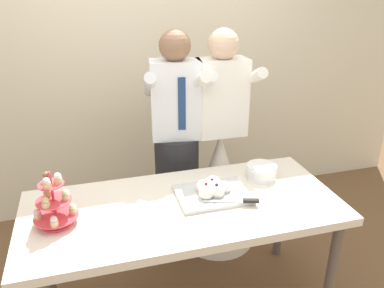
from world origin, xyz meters
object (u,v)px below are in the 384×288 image
(main_cake_tray, at_px, (213,190))
(plate_stack, at_px, (261,171))
(dessert_table, at_px, (183,215))
(cupcake_stand, at_px, (54,205))
(person_bride, at_px, (219,175))
(person_groom, at_px, (177,158))

(main_cake_tray, relative_size, plate_stack, 2.17)
(dessert_table, xyz_separation_m, plate_stack, (0.56, 0.17, 0.12))
(cupcake_stand, relative_size, person_bride, 0.18)
(plate_stack, xyz_separation_m, person_groom, (-0.44, 0.48, -0.07))
(cupcake_stand, relative_size, plate_stack, 1.54)
(plate_stack, bearing_deg, person_bride, 105.23)
(main_cake_tray, distance_m, plate_stack, 0.40)
(person_groom, bearing_deg, main_cake_tray, -84.04)
(cupcake_stand, bearing_deg, plate_stack, 8.04)
(dessert_table, relative_size, cupcake_stand, 5.90)
(cupcake_stand, relative_size, main_cake_tray, 0.71)
(dessert_table, relative_size, plate_stack, 9.09)
(dessert_table, height_order, main_cake_tray, main_cake_tray)
(dessert_table, xyz_separation_m, person_groom, (0.12, 0.65, 0.05))
(main_cake_tray, bearing_deg, plate_stack, 20.02)
(person_groom, bearing_deg, cupcake_stand, -140.89)
(person_groom, xyz_separation_m, person_bride, (0.32, -0.04, -0.16))
(dessert_table, relative_size, person_groom, 1.08)
(main_cake_tray, xyz_separation_m, person_bride, (0.25, 0.58, -0.23))
(dessert_table, relative_size, person_bride, 1.08)
(cupcake_stand, bearing_deg, person_bride, 28.88)
(dessert_table, distance_m, cupcake_stand, 0.71)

